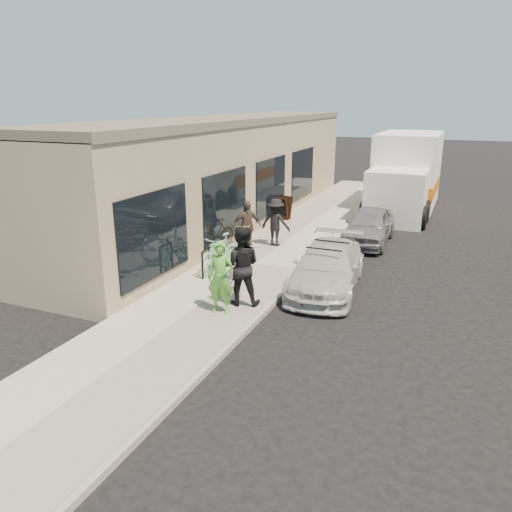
% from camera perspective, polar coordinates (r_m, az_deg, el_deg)
% --- Properties ---
extents(ground, '(120.00, 120.00, 0.00)m').
position_cam_1_polar(ground, '(11.80, 3.22, -6.84)').
color(ground, black).
rests_on(ground, ground).
extents(sidewalk, '(3.00, 34.00, 0.15)m').
position_cam_1_polar(sidewalk, '(15.06, -0.02, -1.05)').
color(sidewalk, '#B0AC9E').
rests_on(sidewalk, ground).
extents(curb, '(0.12, 34.00, 0.13)m').
position_cam_1_polar(curb, '(14.56, 5.60, -1.84)').
color(curb, '#9D978F').
rests_on(curb, ground).
extents(storefront, '(3.60, 20.00, 4.22)m').
position_cam_1_polar(storefront, '(20.36, -2.95, 9.69)').
color(storefront, tan).
rests_on(storefront, ground).
extents(bike_rack, '(0.12, 0.56, 0.79)m').
position_cam_1_polar(bike_rack, '(13.83, -5.77, -0.45)').
color(bike_rack, black).
rests_on(bike_rack, sidewalk).
extents(sandwich_board, '(0.68, 0.68, 0.93)m').
position_cam_1_polar(sandwich_board, '(20.55, 3.14, 5.52)').
color(sandwich_board, black).
rests_on(sandwich_board, sidewalk).
extents(sedan_white, '(2.09, 4.28, 1.24)m').
position_cam_1_polar(sedan_white, '(13.36, 8.18, -1.30)').
color(sedan_white, beige).
rests_on(sedan_white, ground).
extents(sedan_silver, '(1.54, 3.69, 1.25)m').
position_cam_1_polar(sedan_silver, '(17.98, 12.78, 3.39)').
color(sedan_silver, gray).
rests_on(sedan_silver, ground).
extents(moving_truck, '(2.68, 7.01, 3.43)m').
position_cam_1_polar(moving_truck, '(23.77, 16.71, 8.64)').
color(moving_truck, white).
rests_on(moving_truck, ground).
extents(tandem_bike, '(1.75, 2.52, 1.26)m').
position_cam_1_polar(tandem_bike, '(13.10, -1.85, -0.68)').
color(tandem_bike, '#B8B8BA').
rests_on(tandem_bike, sidewalk).
extents(woman_rider, '(0.66, 0.47, 1.69)m').
position_cam_1_polar(woman_rider, '(11.34, -4.07, -2.46)').
color(woman_rider, '#55A838').
rests_on(woman_rider, sidewalk).
extents(man_standing, '(1.11, 0.98, 1.91)m').
position_cam_1_polar(man_standing, '(11.76, -1.74, -1.12)').
color(man_standing, black).
rests_on(man_standing, sidewalk).
extents(cruiser_bike_a, '(0.79, 1.81, 1.05)m').
position_cam_1_polar(cruiser_bike_a, '(14.24, -4.11, 0.35)').
color(cruiser_bike_a, '#87CAB6').
rests_on(cruiser_bike_a, sidewalk).
extents(cruiser_bike_b, '(0.98, 1.62, 0.80)m').
position_cam_1_polar(cruiser_bike_b, '(14.45, -4.01, 0.08)').
color(cruiser_bike_b, '#87CAB6').
rests_on(cruiser_bike_b, sidewalk).
extents(cruiser_bike_c, '(0.95, 1.55, 0.90)m').
position_cam_1_polar(cruiser_bike_c, '(16.34, -1.47, 2.34)').
color(cruiser_bike_c, gold).
rests_on(cruiser_bike_c, sidewalk).
extents(bystander_a, '(1.06, 0.64, 1.59)m').
position_cam_1_polar(bystander_a, '(16.68, 2.26, 3.87)').
color(bystander_a, black).
rests_on(bystander_a, sidewalk).
extents(bystander_b, '(0.99, 0.92, 1.64)m').
position_cam_1_polar(bystander_b, '(16.10, -1.06, 3.47)').
color(bystander_b, '#4F4138').
rests_on(bystander_b, sidewalk).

